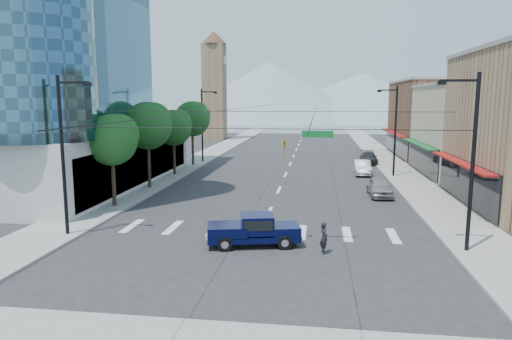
{
  "coord_description": "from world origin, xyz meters",
  "views": [
    {
      "loc": [
        3.2,
        -24.42,
        7.7
      ],
      "look_at": [
        -0.86,
        5.62,
        3.0
      ],
      "focal_mm": 32.0,
      "sensor_mm": 36.0,
      "label": 1
    }
  ],
  "objects_px": {
    "pickup_truck": "(253,229)",
    "pedestrian": "(324,238)",
    "parked_car_near": "(380,187)",
    "parked_car_mid": "(362,167)",
    "parked_car_far": "(369,158)"
  },
  "relations": [
    {
      "from": "pedestrian",
      "to": "parked_car_mid",
      "type": "height_order",
      "value": "pedestrian"
    },
    {
      "from": "pedestrian",
      "to": "parked_car_near",
      "type": "height_order",
      "value": "pedestrian"
    },
    {
      "from": "pickup_truck",
      "to": "pedestrian",
      "type": "bearing_deg",
      "value": -24.44
    },
    {
      "from": "parked_car_near",
      "to": "parked_car_mid",
      "type": "relative_size",
      "value": 0.97
    },
    {
      "from": "pickup_truck",
      "to": "pedestrian",
      "type": "xyz_separation_m",
      "value": [
        3.71,
        -0.76,
        -0.07
      ]
    },
    {
      "from": "pickup_truck",
      "to": "pedestrian",
      "type": "distance_m",
      "value": 3.79
    },
    {
      "from": "parked_car_near",
      "to": "parked_car_far",
      "type": "xyz_separation_m",
      "value": [
        1.16,
        19.15,
        -0.04
      ]
    },
    {
      "from": "parked_car_near",
      "to": "parked_car_mid",
      "type": "xyz_separation_m",
      "value": [
        -0.38,
        10.7,
        -0.0
      ]
    },
    {
      "from": "pedestrian",
      "to": "parked_car_far",
      "type": "relative_size",
      "value": 0.33
    },
    {
      "from": "parked_car_near",
      "to": "parked_car_mid",
      "type": "bearing_deg",
      "value": 90.89
    },
    {
      "from": "pickup_truck",
      "to": "parked_car_mid",
      "type": "height_order",
      "value": "pickup_truck"
    },
    {
      "from": "pickup_truck",
      "to": "parked_car_near",
      "type": "bearing_deg",
      "value": 46.05
    },
    {
      "from": "pedestrian",
      "to": "parked_car_mid",
      "type": "distance_m",
      "value": 25.59
    },
    {
      "from": "pedestrian",
      "to": "parked_car_far",
      "type": "bearing_deg",
      "value": -30.17
    },
    {
      "from": "parked_car_mid",
      "to": "parked_car_far",
      "type": "height_order",
      "value": "parked_car_mid"
    }
  ]
}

